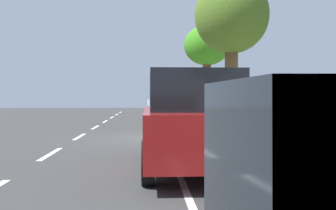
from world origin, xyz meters
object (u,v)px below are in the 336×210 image
object	(u,v)px
parked_sedan_tan_mid	(167,110)
street_tree_far_end	(232,18)
parked_suv_white_far	(163,103)
cyclist_with_backpack	(202,108)
street_tree_corner	(207,48)
parked_suv_red_second	(190,119)
fire_hydrant	(196,114)
bicycle_at_curb	(194,128)

from	to	relation	value
parked_sedan_tan_mid	street_tree_far_end	xyz separation A→B (m)	(1.92, -6.69, 3.46)
parked_suv_white_far	cyclist_with_backpack	xyz separation A→B (m)	(0.76, -15.09, 0.08)
parked_sedan_tan_mid	street_tree_far_end	world-z (taller)	street_tree_far_end
parked_suv_white_far	street_tree_corner	size ratio (longest dim) A/B	1.00
parked_suv_red_second	cyclist_with_backpack	world-z (taller)	parked_suv_red_second
parked_sedan_tan_mid	parked_suv_red_second	bearing A→B (deg)	-90.52
street_tree_far_end	fire_hydrant	distance (m)	7.56
parked_suv_white_far	street_tree_far_end	distance (m)	15.07
parked_sedan_tan_mid	fire_hydrant	distance (m)	1.53
parked_suv_white_far	bicycle_at_curb	size ratio (longest dim) A/B	3.07
parked_sedan_tan_mid	fire_hydrant	xyz separation A→B (m)	(1.52, -0.08, -0.18)
parked_suv_red_second	cyclist_with_backpack	xyz separation A→B (m)	(0.95, 4.82, 0.08)
bicycle_at_curb	cyclist_with_backpack	world-z (taller)	cyclist_with_backpack
fire_hydrant	parked_suv_white_far	bearing A→B (deg)	100.20
parked_sedan_tan_mid	street_tree_far_end	size ratio (longest dim) A/B	0.82
parked_suv_white_far	fire_hydrant	size ratio (longest dim) A/B	5.73
parked_sedan_tan_mid	bicycle_at_curb	size ratio (longest dim) A/B	2.85
parked_suv_red_second	street_tree_corner	size ratio (longest dim) A/B	0.97
bicycle_at_curb	cyclist_with_backpack	xyz separation A→B (m)	(0.22, -0.47, 0.72)
parked_suv_white_far	street_tree_corner	distance (m)	9.70
parked_sedan_tan_mid	bicycle_at_curb	world-z (taller)	parked_sedan_tan_mid
bicycle_at_curb	street_tree_far_end	distance (m)	4.04
bicycle_at_curb	street_tree_far_end	xyz separation A→B (m)	(1.30, 0.01, 3.83)
parked_suv_white_far	cyclist_with_backpack	bearing A→B (deg)	-87.11
parked_sedan_tan_mid	street_tree_corner	bearing A→B (deg)	-31.24
bicycle_at_curb	fire_hydrant	world-z (taller)	fire_hydrant
parked_suv_white_far	cyclist_with_backpack	size ratio (longest dim) A/B	2.67
street_tree_far_end	street_tree_corner	world-z (taller)	street_tree_far_end
parked_sedan_tan_mid	bicycle_at_curb	bearing A→B (deg)	-84.69
parked_suv_white_far	fire_hydrant	world-z (taller)	parked_suv_white_far
bicycle_at_curb	parked_sedan_tan_mid	bearing A→B (deg)	95.31
cyclist_with_backpack	street_tree_far_end	xyz separation A→B (m)	(1.08, 0.47, 3.11)
parked_suv_red_second	fire_hydrant	distance (m)	12.02
parked_suv_red_second	bicycle_at_curb	xyz separation A→B (m)	(0.73, 5.28, -0.64)
parked_suv_red_second	street_tree_corner	bearing A→B (deg)	79.37
parked_suv_red_second	bicycle_at_curb	world-z (taller)	parked_suv_red_second
cyclist_with_backpack	fire_hydrant	distance (m)	7.14
cyclist_with_backpack	parked_suv_red_second	bearing A→B (deg)	-101.13
street_tree_far_end	street_tree_corner	size ratio (longest dim) A/B	1.14
parked_suv_red_second	cyclist_with_backpack	distance (m)	4.91
parked_suv_red_second	street_tree_corner	distance (m)	11.37
bicycle_at_curb	street_tree_far_end	bearing A→B (deg)	0.31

